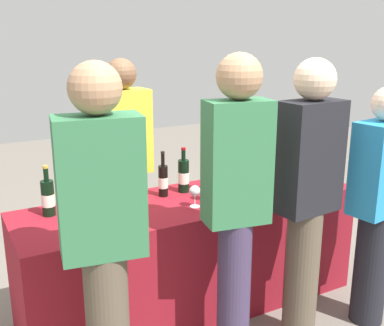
# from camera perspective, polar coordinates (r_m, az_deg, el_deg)

# --- Properties ---
(ground_plane) EXTENTS (12.00, 12.00, 0.00)m
(ground_plane) POSITION_cam_1_polar(r_m,az_deg,el_deg) (3.47, -0.00, -16.73)
(ground_plane) COLOR slate
(tasting_table) EXTENTS (2.31, 0.70, 0.79)m
(tasting_table) POSITION_cam_1_polar(r_m,az_deg,el_deg) (3.28, -0.00, -10.90)
(tasting_table) COLOR maroon
(tasting_table) RESTS_ON ground_plane
(wine_bottle_0) EXTENTS (0.08, 0.08, 0.31)m
(wine_bottle_0) POSITION_cam_1_polar(r_m,az_deg,el_deg) (2.95, -17.14, -4.03)
(wine_bottle_0) COLOR black
(wine_bottle_0) RESTS_ON tasting_table
(wine_bottle_1) EXTENTS (0.08, 0.08, 0.31)m
(wine_bottle_1) POSITION_cam_1_polar(r_m,az_deg,el_deg) (2.98, -12.16, -3.54)
(wine_bottle_1) COLOR black
(wine_bottle_1) RESTS_ON tasting_table
(wine_bottle_2) EXTENTS (0.06, 0.06, 0.31)m
(wine_bottle_2) POSITION_cam_1_polar(r_m,az_deg,el_deg) (3.16, -3.53, -2.12)
(wine_bottle_2) COLOR black
(wine_bottle_2) RESTS_ON tasting_table
(wine_bottle_3) EXTENTS (0.08, 0.08, 0.32)m
(wine_bottle_3) POSITION_cam_1_polar(r_m,az_deg,el_deg) (3.23, -1.04, -1.54)
(wine_bottle_3) COLOR black
(wine_bottle_3) RESTS_ON tasting_table
(wine_bottle_4) EXTENTS (0.07, 0.07, 0.33)m
(wine_bottle_4) POSITION_cam_1_polar(r_m,az_deg,el_deg) (3.25, 2.09, -1.47)
(wine_bottle_4) COLOR black
(wine_bottle_4) RESTS_ON tasting_table
(wine_glass_0) EXTENTS (0.07, 0.07, 0.14)m
(wine_glass_0) POSITION_cam_1_polar(r_m,az_deg,el_deg) (2.96, 0.35, -3.54)
(wine_glass_0) COLOR silver
(wine_glass_0) RESTS_ON tasting_table
(wine_glass_1) EXTENTS (0.07, 0.07, 0.14)m
(wine_glass_1) POSITION_cam_1_polar(r_m,az_deg,el_deg) (3.07, 1.67, -2.77)
(wine_glass_1) COLOR silver
(wine_glass_1) RESTS_ON tasting_table
(wine_glass_2) EXTENTS (0.06, 0.06, 0.14)m
(wine_glass_2) POSITION_cam_1_polar(r_m,az_deg,el_deg) (3.06, 3.82, -2.81)
(wine_glass_2) COLOR silver
(wine_glass_2) RESTS_ON tasting_table
(wine_glass_3) EXTENTS (0.07, 0.07, 0.15)m
(wine_glass_3) POSITION_cam_1_polar(r_m,az_deg,el_deg) (3.33, 10.95, -1.57)
(wine_glass_3) COLOR silver
(wine_glass_3) RESTS_ON tasting_table
(server_pouring) EXTENTS (0.40, 0.24, 1.68)m
(server_pouring) POSITION_cam_1_polar(r_m,az_deg,el_deg) (3.56, -8.24, 0.19)
(server_pouring) COLOR #3F3351
(server_pouring) RESTS_ON ground_plane
(guest_0) EXTENTS (0.41, 0.27, 1.74)m
(guest_0) POSITION_cam_1_polar(r_m,az_deg,el_deg) (2.21, -10.79, -8.46)
(guest_0) COLOR brown
(guest_0) RESTS_ON ground_plane
(guest_1) EXTENTS (0.37, 0.24, 1.76)m
(guest_1) POSITION_cam_1_polar(r_m,az_deg,el_deg) (2.51, 5.40, -4.50)
(guest_1) COLOR #3F3351
(guest_1) RESTS_ON ground_plane
(guest_2) EXTENTS (0.39, 0.23, 1.73)m
(guest_2) POSITION_cam_1_polar(r_m,az_deg,el_deg) (2.78, 13.84, -3.69)
(guest_2) COLOR brown
(guest_2) RESTS_ON ground_plane
(guest_3) EXTENTS (0.41, 0.26, 1.55)m
(guest_3) POSITION_cam_1_polar(r_m,az_deg,el_deg) (3.15, 21.74, -4.35)
(guest_3) COLOR black
(guest_3) RESTS_ON ground_plane
(menu_board) EXTENTS (0.58, 0.04, 0.77)m
(menu_board) POSITION_cam_1_polar(r_m,az_deg,el_deg) (4.46, 6.50, -3.82)
(menu_board) COLOR white
(menu_board) RESTS_ON ground_plane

